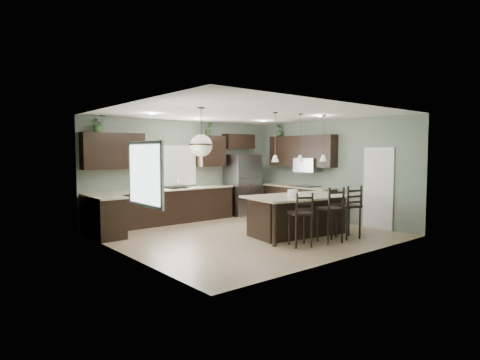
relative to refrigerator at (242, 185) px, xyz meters
name	(u,v)px	position (x,y,z in m)	size (l,w,h in m)	color
ground	(248,234)	(-1.76, -2.32, -0.93)	(6.00, 6.00, 0.00)	#9E8466
pantry_door	(378,188)	(1.21, -3.87, 0.09)	(0.04, 0.82, 2.04)	white
window_back	(173,166)	(-2.16, 0.42, 0.62)	(1.35, 0.02, 1.00)	white
window_left	(144,174)	(-4.75, -3.12, 0.62)	(0.02, 1.10, 1.00)	white
left_return_cabs	(106,218)	(-4.46, -0.62, -0.48)	(0.60, 0.90, 0.90)	black
left_return_countertop	(107,197)	(-4.44, -0.62, -0.01)	(0.66, 0.96, 0.04)	#BEAF8F
back_lower_cabs	(164,207)	(-2.61, 0.13, -0.48)	(4.20, 0.60, 0.90)	black
back_countertop	(164,190)	(-2.61, 0.11, -0.01)	(4.20, 0.66, 0.04)	#BEAF8F
sink_inset	(179,188)	(-2.16, 0.11, 0.01)	(0.70, 0.45, 0.01)	gray
faucet	(179,183)	(-2.16, 0.08, 0.16)	(0.02, 0.02, 0.28)	silver
back_upper_left	(113,151)	(-3.91, 0.26, 1.02)	(1.55, 0.34, 0.90)	black
back_upper_right	(211,151)	(-0.96, 0.26, 1.02)	(0.85, 0.34, 0.90)	black
fridge_header	(239,141)	(0.09, 0.26, 1.32)	(1.05, 0.34, 0.45)	black
right_lower_cabs	(298,202)	(0.94, -1.44, -0.48)	(0.60, 2.35, 0.90)	black
right_countertop	(298,186)	(0.92, -1.44, -0.01)	(0.66, 2.35, 0.04)	#BEAF8F
cooktop	(305,186)	(0.92, -1.72, 0.02)	(0.58, 0.75, 0.02)	black
wall_oven_front	(298,204)	(0.63, -1.72, -0.48)	(0.01, 0.72, 0.60)	gray
right_upper_cabs	(302,151)	(1.07, -1.44, 1.02)	(0.34, 2.35, 0.90)	black
microwave	(307,165)	(1.02, -1.72, 0.62)	(0.40, 0.75, 0.40)	gray
refrigerator	(242,185)	(0.00, 0.00, 0.00)	(0.90, 0.74, 1.85)	gray
kitchen_island	(300,215)	(-0.90, -3.16, -0.46)	(2.45, 1.39, 0.92)	black
serving_dish	(293,193)	(-1.10, -3.13, 0.07)	(0.24, 0.24, 0.14)	silver
bar_stool_left	(300,219)	(-1.72, -3.92, -0.37)	(0.41, 0.41, 1.12)	black
bar_stool_center	(330,215)	(-0.96, -4.08, -0.33)	(0.44, 0.44, 1.19)	black
bar_stool_right	(348,212)	(-0.32, -4.08, -0.33)	(0.44, 0.44, 1.19)	black
pendant_left	(275,137)	(-1.59, -3.05, 1.32)	(0.17, 0.17, 1.10)	white
pendant_center	(300,138)	(-0.90, -3.16, 1.32)	(0.17, 0.17, 1.10)	white
pendant_right	(323,138)	(-0.21, -3.27, 1.32)	(0.17, 0.17, 1.10)	white
chandelier	(201,132)	(-3.38, -2.80, 1.39)	(0.47, 0.47, 0.97)	#FBF3CD
plant_back_left	(98,123)	(-4.30, 0.23, 1.68)	(0.37, 0.32, 0.41)	#2A5224
plant_back_right	(208,129)	(-1.08, 0.23, 1.67)	(0.22, 0.18, 0.40)	#2D5224
plant_right_wall	(279,131)	(1.04, -0.55, 1.66)	(0.21, 0.21, 0.37)	#274C21
room_shell	(248,162)	(-1.76, -2.32, 0.77)	(6.00, 6.00, 6.00)	slate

